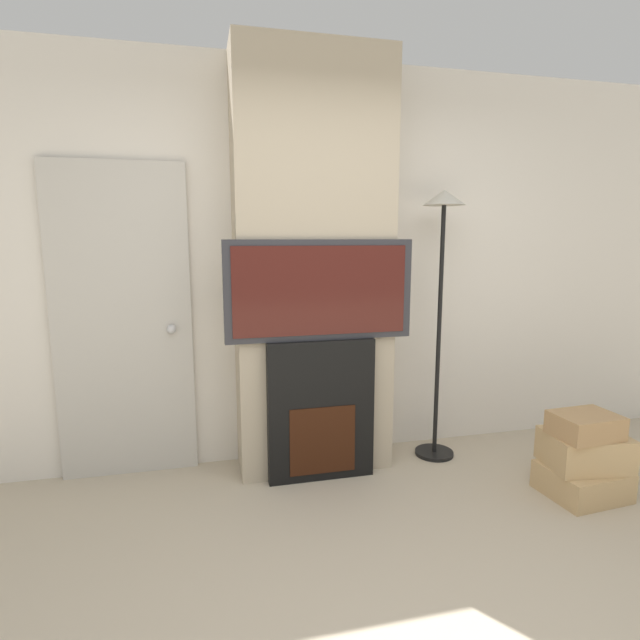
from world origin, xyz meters
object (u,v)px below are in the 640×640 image
box_stack (584,458)px  television (320,290)px  fireplace (320,410)px  floor_lamp (442,261)px

box_stack → television: bearing=158.0°
fireplace → floor_lamp: size_ratio=0.49×
television → floor_lamp: (0.88, 0.13, 0.16)m
television → box_stack: size_ratio=2.26×
television → floor_lamp: bearing=8.2°
floor_lamp → television: bearing=-171.8°
box_stack → floor_lamp: bearing=130.0°
fireplace → box_stack: size_ratio=1.75×
fireplace → television: bearing=-90.0°
fireplace → floor_lamp: (0.88, 0.12, 0.94)m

